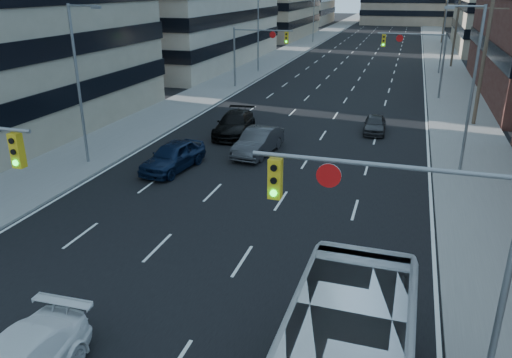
% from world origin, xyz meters
% --- Properties ---
extents(road_surface, '(18.00, 300.00, 0.02)m').
position_xyz_m(road_surface, '(0.00, 130.00, 0.01)').
color(road_surface, black).
rests_on(road_surface, ground).
extents(sidewalk_left, '(5.00, 300.00, 0.15)m').
position_xyz_m(sidewalk_left, '(-11.50, 130.00, 0.07)').
color(sidewalk_left, slate).
rests_on(sidewalk_left, ground).
extents(sidewalk_right, '(5.00, 300.00, 0.15)m').
position_xyz_m(sidewalk_right, '(11.50, 130.00, 0.07)').
color(sidewalk_right, slate).
rests_on(sidewalk_right, ground).
extents(signal_near_right, '(6.59, 0.33, 6.00)m').
position_xyz_m(signal_near_right, '(7.45, 8.00, 4.33)').
color(signal_near_right, slate).
rests_on(signal_near_right, ground).
extents(signal_far_left, '(6.09, 0.33, 6.00)m').
position_xyz_m(signal_far_left, '(-7.68, 45.00, 4.30)').
color(signal_far_left, slate).
rests_on(signal_far_left, ground).
extents(signal_far_right, '(6.09, 0.33, 6.00)m').
position_xyz_m(signal_far_right, '(7.68, 45.00, 4.30)').
color(signal_far_right, slate).
rests_on(signal_far_right, ground).
extents(utility_pole_block, '(2.20, 0.28, 11.00)m').
position_xyz_m(utility_pole_block, '(12.20, 36.00, 5.78)').
color(utility_pole_block, '#4C3D2D').
rests_on(utility_pole_block, ground).
extents(utility_pole_midblock, '(2.20, 0.28, 11.00)m').
position_xyz_m(utility_pole_midblock, '(12.20, 66.00, 5.78)').
color(utility_pole_midblock, '#4C3D2D').
rests_on(utility_pole_midblock, ground).
extents(utility_pole_distant, '(2.20, 0.28, 11.00)m').
position_xyz_m(utility_pole_distant, '(12.20, 96.00, 5.78)').
color(utility_pole_distant, '#4C3D2D').
rests_on(utility_pole_distant, ground).
extents(streetlight_left_near, '(2.03, 0.22, 9.00)m').
position_xyz_m(streetlight_left_near, '(-10.34, 20.00, 5.05)').
color(streetlight_left_near, slate).
rests_on(streetlight_left_near, ground).
extents(streetlight_left_mid, '(2.03, 0.22, 9.00)m').
position_xyz_m(streetlight_left_mid, '(-10.34, 55.00, 5.05)').
color(streetlight_left_mid, slate).
rests_on(streetlight_left_mid, ground).
extents(streetlight_left_far, '(2.03, 0.22, 9.00)m').
position_xyz_m(streetlight_left_far, '(-10.34, 90.00, 5.05)').
color(streetlight_left_far, slate).
rests_on(streetlight_left_far, ground).
extents(streetlight_right_near, '(2.03, 0.22, 9.00)m').
position_xyz_m(streetlight_right_near, '(10.34, 25.00, 5.05)').
color(streetlight_right_near, slate).
rests_on(streetlight_right_near, ground).
extents(streetlight_right_far, '(2.03, 0.22, 9.00)m').
position_xyz_m(streetlight_right_far, '(10.34, 60.00, 5.05)').
color(streetlight_right_far, slate).
rests_on(streetlight_right_far, ground).
extents(sedan_blue, '(2.56, 5.00, 1.63)m').
position_xyz_m(sedan_blue, '(-5.20, 20.55, 0.82)').
color(sedan_blue, '#0C1933').
rests_on(sedan_blue, ground).
extents(sedan_grey_center, '(2.20, 5.04, 1.61)m').
position_xyz_m(sedan_grey_center, '(-1.37, 24.69, 0.81)').
color(sedan_grey_center, '#333335').
rests_on(sedan_grey_center, ground).
extents(sedan_black_far, '(2.76, 5.66, 1.58)m').
position_xyz_m(sedan_black_far, '(-4.23, 28.34, 0.79)').
color(sedan_black_far, black).
rests_on(sedan_black_far, ground).
extents(sedan_grey_right, '(1.64, 3.80, 1.28)m').
position_xyz_m(sedan_grey_right, '(5.20, 31.85, 0.64)').
color(sedan_grey_right, '#2B2B2D').
rests_on(sedan_grey_right, ground).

